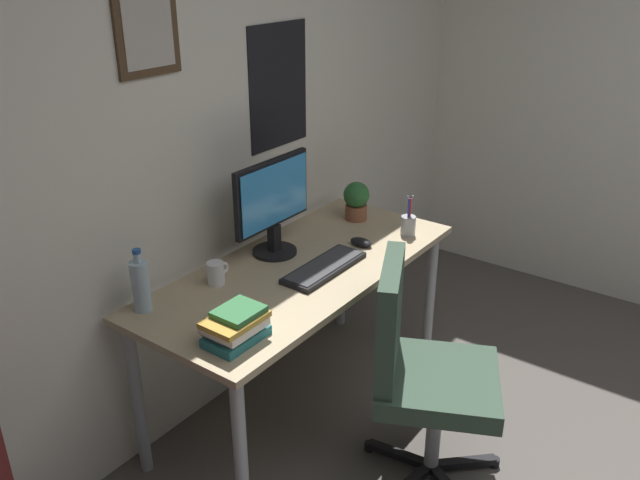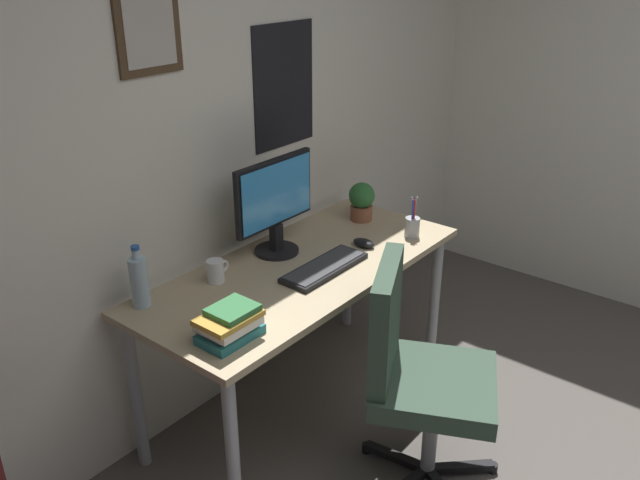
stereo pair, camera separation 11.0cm
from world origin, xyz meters
name	(u,v)px [view 2 (the right image)]	position (x,y,z in m)	size (l,w,h in m)	color
wall_back	(203,130)	(0.00, 2.15, 1.30)	(4.40, 0.10, 2.60)	silver
desk	(302,283)	(0.14, 1.73, 0.66)	(1.55, 0.68, 0.74)	tan
office_chair	(415,368)	(0.07, 1.11, 0.53)	(0.61, 0.61, 0.95)	#334738
monitor	(275,202)	(0.17, 1.91, 0.98)	(0.46, 0.20, 0.43)	black
keyboard	(325,267)	(0.17, 1.63, 0.76)	(0.43, 0.15, 0.03)	black
computer_mouse	(364,243)	(0.47, 1.64, 0.76)	(0.06, 0.11, 0.04)	black
water_bottle	(139,281)	(-0.51, 1.99, 0.85)	(0.07, 0.07, 0.25)	silver
coffee_mug_near	(216,271)	(-0.19, 1.91, 0.79)	(0.11, 0.07, 0.10)	white
potted_plant	(362,200)	(0.72, 1.83, 0.85)	(0.13, 0.13, 0.19)	brown
pen_cup	(412,226)	(0.70, 1.52, 0.80)	(0.07, 0.07, 0.20)	#9EA0A5
book_stack_left	(230,324)	(-0.46, 1.56, 0.80)	(0.22, 0.16, 0.12)	#26727A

